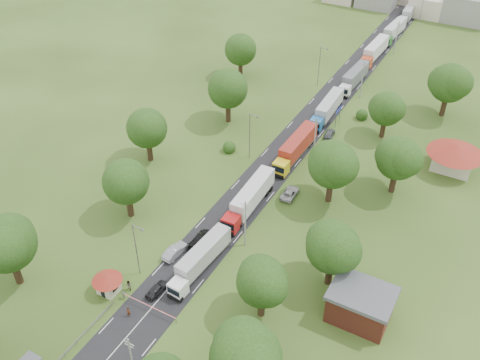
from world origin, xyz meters
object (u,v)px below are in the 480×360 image
Objects in this scene: guard_booth at (107,281)px; truck_0 at (200,259)px; boom_barrier at (141,303)px; car_lane_front at (157,289)px; pedestrian_near at (128,312)px; car_lane_mid at (175,251)px; info_sign at (338,113)px.

truck_0 is at bearing 47.94° from guard_booth.
boom_barrier is 3.20m from car_lane_front.
boom_barrier is at bearing 77.24° from pedestrian_near.
truck_0 is (9.24, 10.24, -0.11)m from guard_booth.
guard_booth is 1.11× the size of car_lane_front.
truck_0 is 7.81m from car_lane_front.
car_lane_front is 7.90m from car_lane_mid.
guard_booth reaches higher than boom_barrier.
pedestrian_near reaches higher than car_lane_front.
guard_booth is 2.80× the size of pedestrian_near.
guard_booth reaches higher than pedestrian_near.
car_lane_mid is at bearing 173.53° from truck_0.
guard_booth is 7.12m from car_lane_front.
guard_booth reaches higher than car_lane_front.
pedestrian_near is (-0.91, -5.35, 0.11)m from car_lane_front.
guard_booth is at bearing 74.46° from car_lane_mid.
car_lane_mid is at bearing -99.46° from info_sign.
pedestrian_near is at bearing -104.20° from boom_barrier.
info_sign is 0.29× the size of truck_0.
boom_barrier is 10.94m from car_lane_mid.
truck_0 reaches higher than car_lane_mid.
car_lane_front reaches higher than boom_barrier.
info_sign reaches higher than car_lane_front.
car_lane_mid is at bearing 98.64° from boom_barrier.
truck_0 is 3.55× the size of car_lane_front.
car_lane_front is at bearing -113.27° from truck_0.
pedestrian_near is at bearing 83.29° from car_lane_front.
boom_barrier is 2.10× the size of guard_booth.
car_lane_front is at bearing 27.11° from guard_booth.
truck_0 is 2.91× the size of car_lane_mid.
guard_booth is at bearing -132.06° from truck_0.
boom_barrier is 0.66× the size of truck_0.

